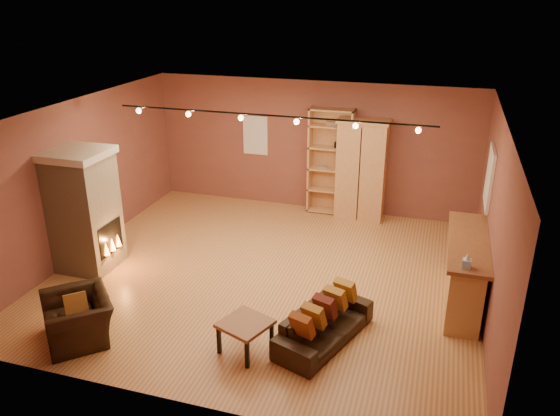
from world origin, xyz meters
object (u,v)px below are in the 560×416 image
(loveseat, at_px, (325,319))
(coffee_table, at_px, (245,326))
(bar_counter, at_px, (465,271))
(armoire, at_px, (361,169))
(bookcase, at_px, (331,160))
(fireplace, at_px, (85,210))
(armchair, at_px, (77,311))

(loveseat, bearing_deg, coffee_table, 139.32)
(bar_counter, distance_m, coffee_table, 3.55)
(armoire, distance_m, coffee_table, 5.17)
(bookcase, relative_size, loveseat, 1.31)
(fireplace, xyz_separation_m, armoire, (4.15, 3.58, 0.01))
(armoire, xyz_separation_m, bar_counter, (2.09, -2.89, -0.53))
(bar_counter, relative_size, loveseat, 1.27)
(fireplace, relative_size, armoire, 1.00)
(loveseat, bearing_deg, bookcase, 31.04)
(loveseat, bearing_deg, fireplace, 97.56)
(armoire, height_order, bar_counter, armoire)
(bookcase, relative_size, armchair, 1.97)
(fireplace, distance_m, bookcase, 5.10)
(fireplace, bearing_deg, armoire, 40.80)
(armoire, distance_m, armchair, 6.29)
(loveseat, height_order, coffee_table, loveseat)
(bookcase, bearing_deg, fireplace, -132.95)
(armoire, bearing_deg, coffee_table, -97.84)
(bookcase, height_order, armchair, bookcase)
(bookcase, bearing_deg, coffee_table, -90.24)
(armoire, relative_size, armchair, 1.84)
(armoire, bearing_deg, loveseat, -86.69)
(armoire, bearing_deg, bar_counter, -54.14)
(bookcase, relative_size, armoire, 1.07)
(bookcase, bearing_deg, bar_counter, -47.70)
(bookcase, xyz_separation_m, loveseat, (0.94, -4.68, -0.81))
(bookcase, height_order, loveseat, bookcase)
(fireplace, xyz_separation_m, coffee_table, (3.45, -1.49, -0.67))
(armoire, xyz_separation_m, armchair, (-3.02, -5.48, -0.63))
(bookcase, bearing_deg, armoire, -12.40)
(fireplace, relative_size, coffee_table, 2.72)
(armchair, bearing_deg, bar_counter, 73.02)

